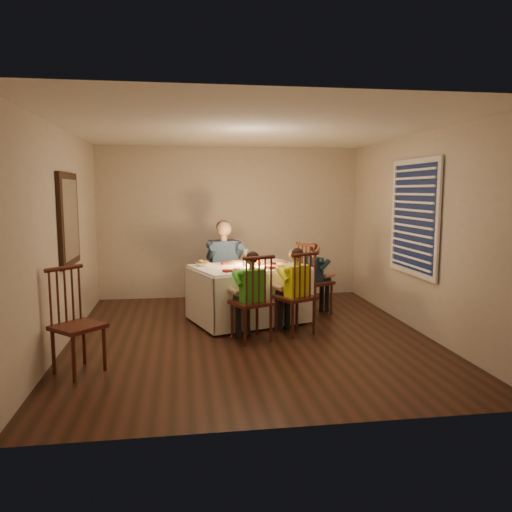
{
  "coord_description": "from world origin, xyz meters",
  "views": [
    {
      "loc": [
        -0.83,
        -6.14,
        1.86
      ],
      "look_at": [
        0.1,
        0.15,
        1.02
      ],
      "focal_mm": 35.0,
      "sensor_mm": 36.0,
      "label": 1
    }
  ],
  "objects": [
    {
      "name": "child_green",
      "position": [
        -0.0,
        -0.17,
        0.0
      ],
      "size": [
        0.49,
        0.47,
        1.12
      ],
      "primitive_type": null,
      "rotation": [
        0.0,
        0.0,
        3.52
      ],
      "color": "green",
      "rests_on": "ground"
    },
    {
      "name": "orange_fruit",
      "position": [
        0.25,
        0.86,
        0.84
      ],
      "size": [
        0.08,
        0.08,
        0.08
      ],
      "primitive_type": "sphere",
      "color": "orange",
      "rests_on": "dining_table"
    },
    {
      "name": "wall_right",
      "position": [
        2.25,
        0.0,
        1.3
      ],
      "size": [
        0.02,
        5.0,
        2.6
      ],
      "primitive_type": "cube",
      "color": "beige",
      "rests_on": "ground"
    },
    {
      "name": "squash",
      "position": [
        -0.58,
        0.86,
        0.84
      ],
      "size": [
        0.09,
        0.09,
        0.09
      ],
      "primitive_type": "sphere",
      "color": "yellow",
      "rests_on": "dining_table"
    },
    {
      "name": "wall_mirror",
      "position": [
        -2.22,
        0.3,
        1.5
      ],
      "size": [
        0.06,
        0.95,
        1.15
      ],
      "color": "black",
      "rests_on": "wall_left"
    },
    {
      "name": "setting_yellow",
      "position": [
        0.52,
        0.52,
        0.81
      ],
      "size": [
        0.33,
        0.33,
        0.02
      ],
      "primitive_type": "cylinder",
      "rotation": [
        0.0,
        0.0,
        0.32
      ],
      "color": "white",
      "rests_on": "dining_table"
    },
    {
      "name": "wall_left",
      "position": [
        -2.25,
        0.0,
        1.3
      ],
      "size": [
        0.02,
        5.0,
        2.6
      ],
      "primitive_type": "cube",
      "color": "beige",
      "rests_on": "ground"
    },
    {
      "name": "wall_back",
      "position": [
        0.0,
        2.5,
        1.3
      ],
      "size": [
        4.5,
        0.02,
        2.6
      ],
      "primitive_type": "cube",
      "color": "beige",
      "rests_on": "ground"
    },
    {
      "name": "adult",
      "position": [
        -0.19,
        1.52,
        0.0
      ],
      "size": [
        0.61,
        0.58,
        1.39
      ],
      "primitive_type": null,
      "rotation": [
        0.0,
        0.0,
        0.17
      ],
      "color": "navy",
      "rests_on": "ground"
    },
    {
      "name": "candle_left",
      "position": [
        0.03,
        0.73,
        0.85
      ],
      "size": [
        0.06,
        0.06,
        0.1
      ],
      "primitive_type": "cylinder",
      "color": "white",
      "rests_on": "dining_table"
    },
    {
      "name": "chair_near_right",
      "position": [
        0.6,
        0.05,
        0.0
      ],
      "size": [
        0.59,
        0.58,
        1.09
      ],
      "primitive_type": null,
      "rotation": [
        0.0,
        0.0,
        3.62
      ],
      "color": "#35150E",
      "rests_on": "ground"
    },
    {
      "name": "chair_adult",
      "position": [
        -0.19,
        1.52,
        0.0
      ],
      "size": [
        0.51,
        0.49,
        1.09
      ],
      "primitive_type": null,
      "rotation": [
        0.0,
        0.0,
        0.17
      ],
      "color": "#35150E",
      "rests_on": "ground"
    },
    {
      "name": "setting_adult",
      "position": [
        -0.05,
        1.02,
        0.81
      ],
      "size": [
        0.33,
        0.33,
        0.02
      ],
      "primitive_type": "cylinder",
      "rotation": [
        0.0,
        0.0,
        0.32
      ],
      "color": "white",
      "rests_on": "dining_table"
    },
    {
      "name": "candle_right",
      "position": [
        0.14,
        0.77,
        0.85
      ],
      "size": [
        0.06,
        0.06,
        0.1
      ],
      "primitive_type": "cylinder",
      "color": "white",
      "rests_on": "dining_table"
    },
    {
      "name": "ceiling",
      "position": [
        0.0,
        0.0,
        2.6
      ],
      "size": [
        5.0,
        5.0,
        0.0
      ],
      "primitive_type": "plane",
      "color": "white",
      "rests_on": "wall_back"
    },
    {
      "name": "chair_near_left",
      "position": [
        -0.0,
        -0.17,
        0.0
      ],
      "size": [
        0.57,
        0.56,
        1.09
      ],
      "primitive_type": null,
      "rotation": [
        0.0,
        0.0,
        3.52
      ],
      "color": "#35150E",
      "rests_on": "ground"
    },
    {
      "name": "child_yellow",
      "position": [
        0.6,
        0.05,
        0.0
      ],
      "size": [
        0.51,
        0.49,
        1.13
      ],
      "primitive_type": null,
      "rotation": [
        0.0,
        0.0,
        3.62
      ],
      "color": "#F8FB1B",
      "rests_on": "ground"
    },
    {
      "name": "chair_extra",
      "position": [
        -1.9,
        -1.0,
        0.0
      ],
      "size": [
        0.62,
        0.62,
        1.09
      ],
      "primitive_type": null,
      "rotation": [
        0.0,
        0.0,
        0.8
      ],
      "color": "#35150E",
      "rests_on": "ground"
    },
    {
      "name": "child_teal",
      "position": [
        1.14,
        1.06,
        0.0
      ],
      "size": [
        0.45,
        0.47,
        1.07
      ],
      "primitive_type": null,
      "rotation": [
        0.0,
        0.0,
        2.06
      ],
      "color": "#172C3A",
      "rests_on": "ground"
    },
    {
      "name": "chair_end",
      "position": [
        1.14,
        1.06,
        0.0
      ],
      "size": [
        0.59,
        0.59,
        1.09
      ],
      "primitive_type": null,
      "rotation": [
        0.0,
        0.0,
        2.06
      ],
      "color": "#35150E",
      "rests_on": "ground"
    },
    {
      "name": "dining_table",
      "position": [
        0.09,
        0.75,
        0.57
      ],
      "size": [
        1.8,
        1.53,
        0.77
      ],
      "rotation": [
        0.0,
        0.0,
        0.32
      ],
      "color": "white",
      "rests_on": "ground"
    },
    {
      "name": "serving_bowl",
      "position": [
        -0.56,
        0.86,
        0.82
      ],
      "size": [
        0.2,
        0.2,
        0.05
      ],
      "primitive_type": "imported",
      "rotation": [
        0.0,
        0.0,
        0.0
      ],
      "color": "white",
      "rests_on": "dining_table"
    },
    {
      "name": "setting_green",
      "position": [
        -0.08,
        0.34,
        0.81
      ],
      "size": [
        0.33,
        0.33,
        0.02
      ],
      "primitive_type": "cylinder",
      "rotation": [
        0.0,
        0.0,
        0.32
      ],
      "color": "white",
      "rests_on": "dining_table"
    },
    {
      "name": "window_blinds",
      "position": [
        2.21,
        0.1,
        1.5
      ],
      "size": [
        0.07,
        1.34,
        1.54
      ],
      "color": "black",
      "rests_on": "wall_right"
    },
    {
      "name": "ground",
      "position": [
        0.0,
        0.0,
        0.0
      ],
      "size": [
        5.0,
        5.0,
        0.0
      ],
      "primitive_type": "plane",
      "color": "black",
      "rests_on": "ground"
    },
    {
      "name": "setting_teal",
      "position": [
        0.61,
        0.92,
        0.81
      ],
      "size": [
        0.33,
        0.33,
        0.02
      ],
      "primitive_type": "cylinder",
      "rotation": [
        0.0,
        0.0,
        0.32
      ],
      "color": "white",
      "rests_on": "dining_table"
    }
  ]
}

